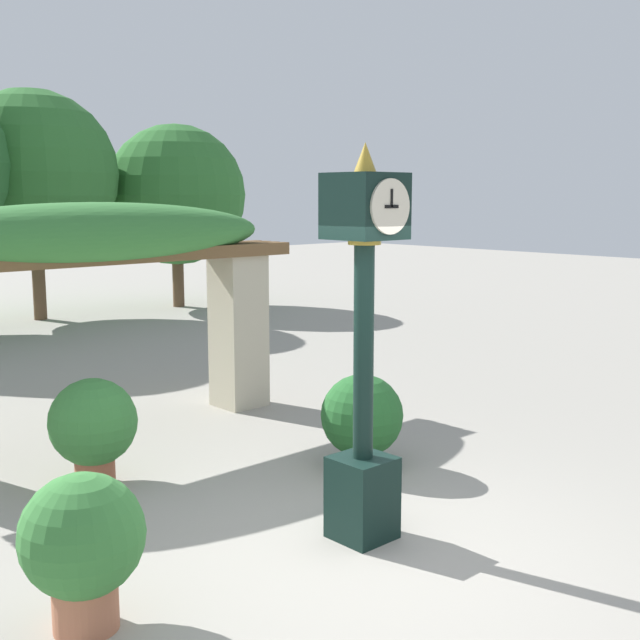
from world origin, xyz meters
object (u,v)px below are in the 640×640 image
at_px(potted_plant_near_right, 93,425).
at_px(pedestal_clock, 364,350).
at_px(potted_plant_far_left, 362,417).
at_px(potted_plant_near_left, 83,542).

bearing_deg(potted_plant_near_right, pedestal_clock, -68.65).
height_order(pedestal_clock, potted_plant_far_left, pedestal_clock).
xyz_separation_m(potted_plant_near_right, potted_plant_far_left, (2.20, -1.40, -0.05)).
xyz_separation_m(pedestal_clock, potted_plant_far_left, (1.19, 1.17, -1.01)).
xyz_separation_m(pedestal_clock, potted_plant_near_right, (-1.01, 2.57, -0.96)).
height_order(pedestal_clock, potted_plant_near_left, pedestal_clock).
xyz_separation_m(potted_plant_near_left, potted_plant_near_right, (1.27, 2.35, -0.00)).
bearing_deg(potted_plant_far_left, pedestal_clock, -135.47).
bearing_deg(potted_plant_far_left, potted_plant_near_left, -164.68).
distance_m(potted_plant_near_left, potted_plant_near_right, 2.67).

